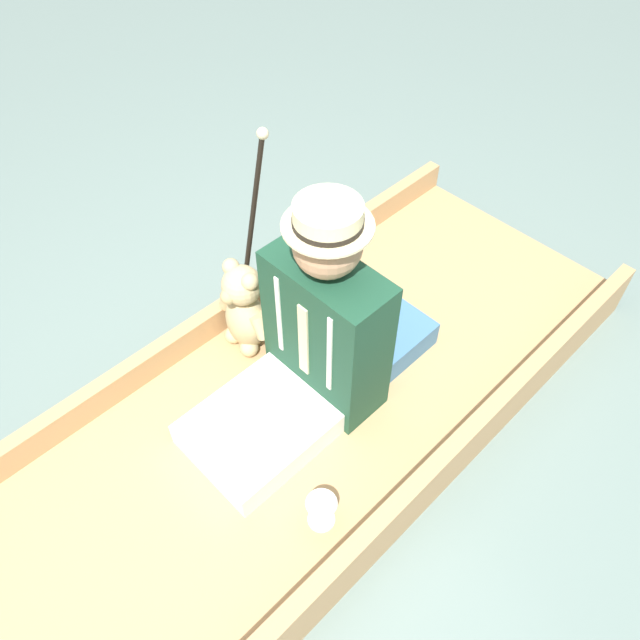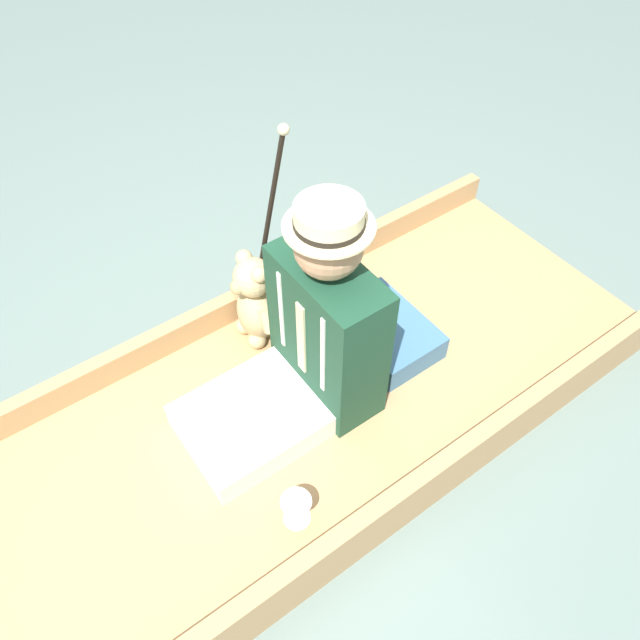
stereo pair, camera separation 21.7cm
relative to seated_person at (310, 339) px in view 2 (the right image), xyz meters
The scene contains 7 objects.
ground_plane 0.50m from the seated_person, 95.65° to the left, with size 16.00×16.00×0.00m, color slate.
punt_boat 0.42m from the seated_person, 95.65° to the left, with size 1.16×3.16×0.26m.
seat_cushion 0.49m from the seated_person, 84.86° to the right, with size 0.44×0.31×0.12m.
seated_person is the anchor object (origin of this frame).
teddy_bear 0.40m from the seated_person, ahead, with size 0.31×0.18×0.44m.
wine_glass 0.57m from the seated_person, 139.34° to the left, with size 0.10×0.10×0.13m.
walking_cane 0.51m from the seated_person, 16.27° to the right, with size 0.04×0.25×0.89m.
Camera 2 is at (-1.15, 0.63, 2.19)m, focal length 35.00 mm.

